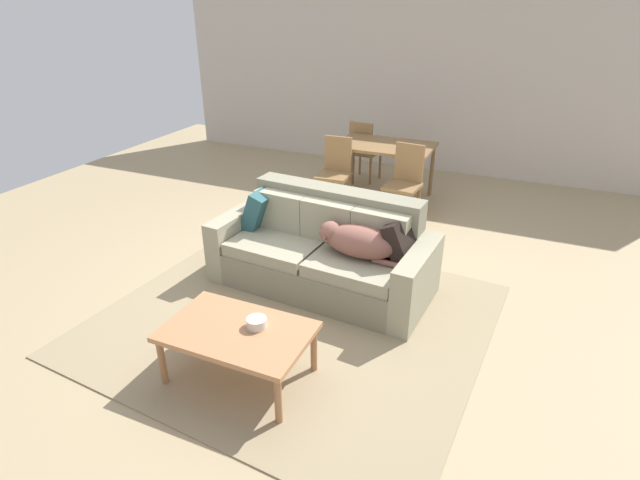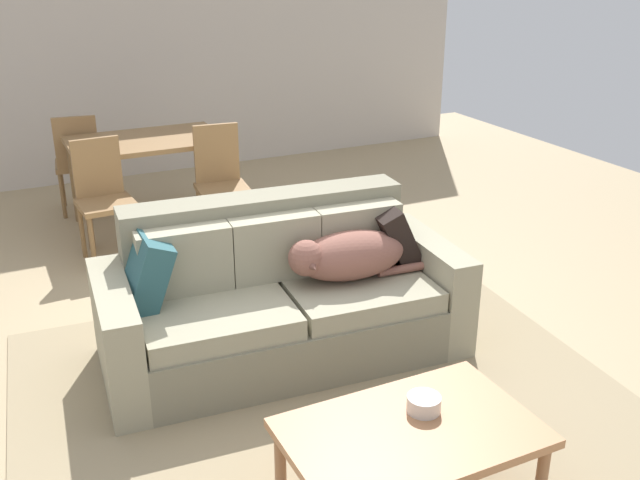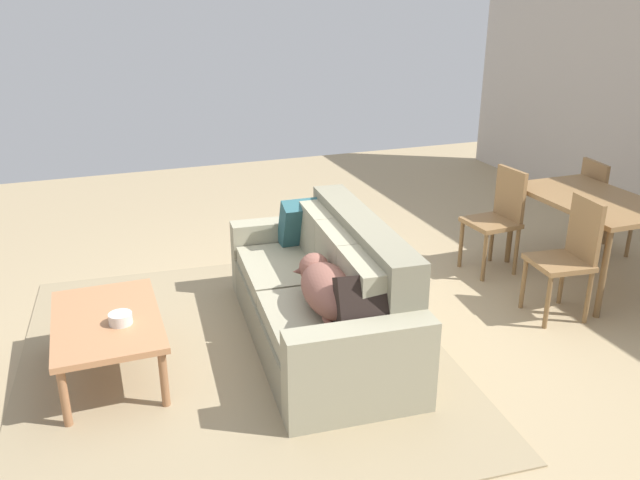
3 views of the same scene
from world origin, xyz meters
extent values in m
plane|color=tan|center=(0.00, 0.00, 0.00)|extent=(10.00, 10.00, 0.00)
cube|color=beige|center=(0.00, 4.00, 1.35)|extent=(8.00, 0.12, 2.70)
cube|color=#998664|center=(0.15, -0.67, 0.01)|extent=(3.35, 3.07, 0.01)
cube|color=gray|center=(0.15, -0.07, 0.17)|extent=(1.75, 1.02, 0.33)
cube|color=#9C967B|center=(-0.27, -0.04, 0.39)|extent=(0.88, 0.92, 0.12)
cube|color=#9C967B|center=(0.57, -0.10, 0.39)|extent=(0.88, 0.92, 0.12)
cube|color=gray|center=(0.17, 0.26, 0.67)|extent=(1.70, 0.37, 0.45)
cube|color=#9C967B|center=(-0.36, 0.11, 0.64)|extent=(0.53, 0.20, 0.37)
cube|color=#9C967B|center=(0.16, 0.07, 0.64)|extent=(0.53, 0.20, 0.37)
cube|color=#9C967B|center=(0.68, 0.03, 0.64)|extent=(0.53, 0.20, 0.37)
cube|color=#9C967B|center=(-0.78, 0.00, 0.30)|extent=(0.25, 0.91, 0.60)
cube|color=#9C967B|center=(1.08, -0.14, 0.30)|extent=(0.25, 0.91, 0.60)
ellipsoid|color=#885548|center=(0.55, -0.13, 0.59)|extent=(0.68, 0.38, 0.28)
sphere|color=#885548|center=(0.27, -0.13, 0.63)|extent=(0.21, 0.21, 0.21)
cone|color=brown|center=(0.26, -0.22, 0.62)|extent=(0.10, 0.12, 0.09)
cylinder|color=#885548|center=(0.84, -0.22, 0.48)|extent=(0.30, 0.07, 0.05)
cube|color=#29555C|center=(-0.58, 0.10, 0.62)|extent=(0.29, 0.40, 0.42)
cube|color=black|center=(0.90, -0.02, 0.62)|extent=(0.33, 0.41, 0.40)
cube|color=#B67A50|center=(0.12, -1.48, 0.41)|extent=(1.03, 0.66, 0.04)
cylinder|color=#9A6844|center=(-0.35, -1.76, 0.19)|extent=(0.05, 0.05, 0.39)
cylinder|color=#9A6844|center=(0.58, -1.76, 0.19)|extent=(0.05, 0.05, 0.39)
cylinder|color=#9A6844|center=(-0.35, -1.20, 0.19)|extent=(0.05, 0.05, 0.39)
cylinder|color=#9A6844|center=(0.58, -1.20, 0.19)|extent=(0.05, 0.05, 0.39)
cylinder|color=silver|center=(0.23, -1.39, 0.46)|extent=(0.14, 0.14, 0.07)
cube|color=olive|center=(-0.01, 2.43, 0.73)|extent=(1.25, 0.80, 0.04)
cylinder|color=brown|center=(-0.59, 2.07, 0.36)|extent=(0.05, 0.05, 0.71)
cylinder|color=brown|center=(0.56, 2.07, 0.36)|extent=(0.05, 0.05, 0.71)
cylinder|color=brown|center=(-0.59, 2.78, 0.36)|extent=(0.05, 0.05, 0.71)
cylinder|color=brown|center=(0.56, 2.78, 0.36)|extent=(0.05, 0.05, 0.71)
cube|color=olive|center=(-0.49, 1.78, 0.45)|extent=(0.42, 0.42, 0.04)
cube|color=olive|center=(-0.50, 1.96, 0.70)|extent=(0.36, 0.06, 0.45)
cylinder|color=brown|center=(-0.65, 1.60, 0.22)|extent=(0.04, 0.04, 0.43)
cylinder|color=brown|center=(-0.31, 1.62, 0.22)|extent=(0.04, 0.04, 0.43)
cylinder|color=brown|center=(-0.67, 1.94, 0.22)|extent=(0.04, 0.04, 0.43)
cylinder|color=brown|center=(-0.33, 1.96, 0.22)|extent=(0.04, 0.04, 0.43)
cube|color=olive|center=(0.42, 1.77, 0.44)|extent=(0.44, 0.44, 0.04)
cube|color=olive|center=(0.44, 1.95, 0.70)|extent=(0.36, 0.08, 0.47)
cylinder|color=brown|center=(0.23, 1.62, 0.21)|extent=(0.04, 0.04, 0.42)
cylinder|color=brown|center=(0.57, 1.58, 0.21)|extent=(0.04, 0.04, 0.42)
cylinder|color=brown|center=(0.27, 1.96, 0.21)|extent=(0.04, 0.04, 0.42)
cylinder|color=brown|center=(0.61, 1.92, 0.21)|extent=(0.04, 0.04, 0.42)
cube|color=olive|center=(-0.49, 3.05, 0.43)|extent=(0.45, 0.45, 0.04)
cube|color=olive|center=(-0.52, 2.88, 0.67)|extent=(0.36, 0.08, 0.45)
cylinder|color=brown|center=(-0.30, 3.20, 0.20)|extent=(0.04, 0.04, 0.41)
cylinder|color=brown|center=(-0.64, 3.24, 0.20)|extent=(0.04, 0.04, 0.41)
cylinder|color=brown|center=(-0.35, 2.87, 0.20)|extent=(0.04, 0.04, 0.41)
cylinder|color=brown|center=(-0.68, 2.91, 0.20)|extent=(0.04, 0.04, 0.41)
camera|label=1|loc=(1.81, -3.89, 2.55)|focal=28.22mm
camera|label=2|loc=(-1.29, -3.52, 2.26)|focal=40.88mm
camera|label=3|loc=(4.01, -1.47, 2.38)|focal=36.55mm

